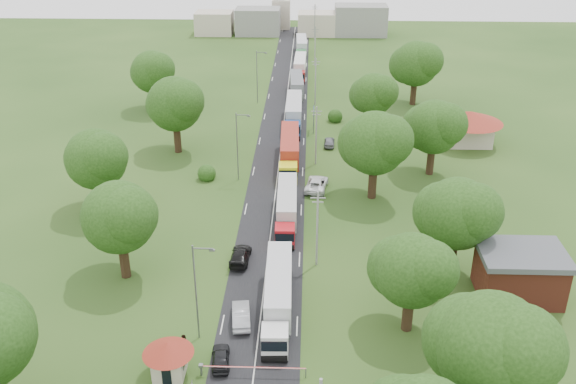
{
  "coord_description": "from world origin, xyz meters",
  "views": [
    {
      "loc": [
        4.47,
        -67.44,
        38.53
      ],
      "look_at": [
        1.91,
        5.12,
        3.0
      ],
      "focal_mm": 40.0,
      "sensor_mm": 36.0,
      "label": 1
    }
  ],
  "objects_px": {
    "truck_0": "(278,294)",
    "car_lane_front": "(221,358)",
    "guard_booth": "(168,355)",
    "car_lane_mid": "(241,315)",
    "boom_barrier": "(237,368)",
    "info_sign": "(314,114)"
  },
  "relations": [
    {
      "from": "guard_booth",
      "to": "info_sign",
      "type": "distance_m",
      "value": 61.27
    },
    {
      "from": "boom_barrier",
      "to": "car_lane_front",
      "type": "relative_size",
      "value": 2.35
    },
    {
      "from": "boom_barrier",
      "to": "guard_booth",
      "type": "height_order",
      "value": "guard_booth"
    },
    {
      "from": "guard_booth",
      "to": "info_sign",
      "type": "height_order",
      "value": "info_sign"
    },
    {
      "from": "guard_booth",
      "to": "truck_0",
      "type": "relative_size",
      "value": 0.3
    },
    {
      "from": "boom_barrier",
      "to": "car_lane_mid",
      "type": "bearing_deg",
      "value": 93.44
    },
    {
      "from": "guard_booth",
      "to": "info_sign",
      "type": "bearing_deg",
      "value": 78.32
    },
    {
      "from": "guard_booth",
      "to": "truck_0",
      "type": "distance_m",
      "value": 12.77
    },
    {
      "from": "info_sign",
      "to": "truck_0",
      "type": "relative_size",
      "value": 0.28
    },
    {
      "from": "guard_booth",
      "to": "car_lane_front",
      "type": "relative_size",
      "value": 1.12
    },
    {
      "from": "boom_barrier",
      "to": "guard_booth",
      "type": "distance_m",
      "value": 5.98
    },
    {
      "from": "info_sign",
      "to": "car_lane_mid",
      "type": "distance_m",
      "value": 52.99
    },
    {
      "from": "boom_barrier",
      "to": "car_lane_front",
      "type": "height_order",
      "value": "car_lane_front"
    },
    {
      "from": "car_lane_mid",
      "to": "guard_booth",
      "type": "bearing_deg",
      "value": 47.2
    },
    {
      "from": "guard_booth",
      "to": "truck_0",
      "type": "height_order",
      "value": "truck_0"
    },
    {
      "from": "guard_booth",
      "to": "info_sign",
      "type": "xyz_separation_m",
      "value": [
        12.4,
        60.0,
        0.84
      ]
    },
    {
      "from": "guard_booth",
      "to": "car_lane_mid",
      "type": "height_order",
      "value": "guard_booth"
    },
    {
      "from": "info_sign",
      "to": "car_lane_mid",
      "type": "relative_size",
      "value": 0.86
    },
    {
      "from": "truck_0",
      "to": "car_lane_mid",
      "type": "bearing_deg",
      "value": -155.17
    },
    {
      "from": "guard_booth",
      "to": "boom_barrier",
      "type": "bearing_deg",
      "value": 0.01
    },
    {
      "from": "truck_0",
      "to": "car_lane_front",
      "type": "bearing_deg",
      "value": -121.62
    },
    {
      "from": "truck_0",
      "to": "car_lane_mid",
      "type": "distance_m",
      "value": 4.11
    }
  ]
}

